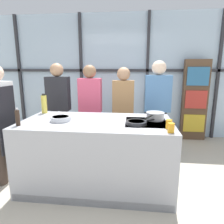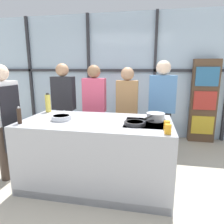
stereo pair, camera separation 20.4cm
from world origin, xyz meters
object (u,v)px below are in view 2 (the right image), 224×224
object	(u,v)px
spectator_far_left	(64,103)
spectator_center_left	(94,104)
saucepan	(155,117)
mixing_bowl	(61,118)
chef	(5,116)
frying_pan	(135,123)
oil_bottle	(48,103)
white_plate	(68,115)
juice_glass_far	(167,125)
spectator_center_right	(127,106)
pepper_grinder	(19,116)
juice_glass_near	(168,129)
spectator_far_right	(162,105)

from	to	relation	value
spectator_far_left	spectator_center_left	distance (m)	0.59
saucepan	mixing_bowl	world-z (taller)	saucepan
chef	frying_pan	distance (m)	1.85
saucepan	oil_bottle	xyz separation A→B (m)	(-1.65, 0.25, 0.08)
spectator_center_left	frying_pan	xyz separation A→B (m)	(0.82, -1.08, -0.01)
frying_pan	white_plate	distance (m)	1.03
juice_glass_far	frying_pan	bearing A→B (deg)	159.08
mixing_bowl	juice_glass_far	world-z (taller)	juice_glass_far
oil_bottle	juice_glass_far	xyz separation A→B (m)	(1.76, -0.63, -0.09)
saucepan	spectator_far_left	bearing A→B (deg)	153.05
spectator_center_left	spectator_center_right	size ratio (longest dim) A/B	1.02
pepper_grinder	spectator_far_left	bearing A→B (deg)	89.64
saucepan	mixing_bowl	size ratio (longest dim) A/B	1.58
chef	white_plate	distance (m)	0.88
frying_pan	juice_glass_near	xyz separation A→B (m)	(0.36, -0.28, 0.03)
spectator_far_right	pepper_grinder	bearing A→B (deg)	35.98
spectator_far_right	frying_pan	bearing A→B (deg)	71.55
spectator_far_left	frying_pan	size ratio (longest dim) A/B	4.03
spectator_far_right	frying_pan	world-z (taller)	spectator_far_right
pepper_grinder	spectator_far_right	bearing A→B (deg)	35.98
chef	oil_bottle	distance (m)	0.62
spectator_center_right	juice_glass_far	distance (m)	1.35
white_plate	oil_bottle	bearing A→B (deg)	154.62
spectator_center_right	mixing_bowl	world-z (taller)	spectator_center_right
mixing_bowl	spectator_far_left	bearing A→B (deg)	112.32
chef	spectator_center_right	xyz separation A→B (m)	(1.62, 1.01, 0.01)
spectator_center_right	juice_glass_far	bearing A→B (deg)	115.73
saucepan	frying_pan	bearing A→B (deg)	-134.92
spectator_far_left	juice_glass_far	distance (m)	2.15
juice_glass_far	spectator_far_left	bearing A→B (deg)	145.38
spectator_far_left	oil_bottle	xyz separation A→B (m)	(0.00, -0.59, 0.09)
spectator_center_left	juice_glass_far	distance (m)	1.69
chef	spectator_far_left	xyz separation A→B (m)	(0.44, 1.01, 0.04)
spectator_center_right	juice_glass_near	bearing A→B (deg)	113.38
frying_pan	oil_bottle	xyz separation A→B (m)	(-1.40, 0.49, 0.12)
mixing_bowl	juice_glass_near	xyz separation A→B (m)	(1.34, -0.33, 0.02)
white_plate	juice_glass_far	bearing A→B (deg)	-17.83
juice_glass_near	juice_glass_far	distance (m)	0.14
mixing_bowl	juice_glass_near	bearing A→B (deg)	-13.89
oil_bottle	pepper_grinder	xyz separation A→B (m)	(-0.01, -0.70, -0.04)
spectator_far_left	white_plate	xyz separation A→B (m)	(0.42, -0.79, -0.04)
spectator_far_right	mixing_bowl	bearing A→B (deg)	37.32
frying_pan	juice_glass_far	xyz separation A→B (m)	(0.36, -0.14, 0.03)
spectator_far_left	white_plate	bearing A→B (deg)	118.00
white_plate	mixing_bowl	distance (m)	0.24
spectator_far_right	pepper_grinder	size ratio (longest dim) A/B	7.85
white_plate	juice_glass_near	size ratio (longest dim) A/B	2.34
spectator_center_left	juice_glass_near	xyz separation A→B (m)	(1.18, -1.36, 0.02)
chef	spectator_far_right	size ratio (longest dim) A/B	0.96
white_plate	juice_glass_near	distance (m)	1.47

